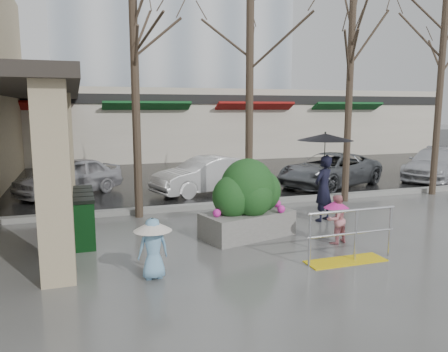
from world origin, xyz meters
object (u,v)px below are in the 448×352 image
tree_mideast (351,43)px  tree_east (444,32)px  car_b (206,175)px  child_blue (153,242)px  car_d (434,164)px  handrail (349,242)px  child_pink (336,216)px  planter (248,199)px  car_a (69,177)px  car_c (330,170)px  woman (324,165)px  news_boxes (84,216)px  tree_west (133,22)px  tree_midwest (250,24)px

tree_mideast → tree_east: bearing=-0.0°
tree_mideast → car_b: size_ratio=1.70×
child_blue → car_d: (12.85, 7.02, -0.03)m
handrail → child_blue: size_ratio=1.76×
handrail → child_pink: size_ratio=1.77×
planter → car_d: size_ratio=0.52×
planter → car_a: 7.52m
planter → car_b: bearing=83.9°
tree_east → child_pink: (-6.25, -3.73, -4.78)m
tree_east → car_c: tree_east is taller
car_b → car_d: 9.81m
tree_east → car_b: bearing=159.8°
woman → car_a: 8.59m
car_d → news_boxes: bearing=-107.0°
car_c → child_pink: bearing=-54.4°
tree_mideast → car_d: (6.00, 2.57, -4.23)m
woman → car_d: (7.99, 4.52, -0.84)m
tree_east → child_pink: size_ratio=6.71×
tree_east → car_b: tree_east is taller
tree_west → child_pink: bearing=-44.8°
child_pink → child_blue: child_blue is taller
woman → news_boxes: woman is taller
tree_midwest → planter: bearing=-112.3°
tree_mideast → woman: bearing=-135.6°
car_b → tree_west: bearing=-62.3°
handrail → news_boxes: bearing=147.0°
planter → car_b: size_ratio=0.59×
child_blue → car_d: car_d is taller
woman → child_pink: size_ratio=2.18×
tree_midwest → child_blue: (-3.55, -4.46, -4.58)m
planter → tree_mideast: bearing=30.8°
tree_west → tree_midwest: size_ratio=0.97×
tree_east → woman: (-5.49, -1.95, -3.91)m
woman → child_blue: bearing=1.1°
tree_east → car_b: 9.12m
tree_mideast → car_c: (0.96, 2.44, -4.23)m
tree_west → tree_east: tree_east is taller
tree_west → handrail: bearing=-55.0°
car_d → handrail: bearing=-85.1°
tree_mideast → woman: (-1.99, -1.95, -3.39)m
child_blue → car_c: bearing=-141.7°
tree_mideast → car_a: 10.08m
tree_west → child_pink: 6.93m
tree_midwest → car_c: tree_midwest is taller
tree_east → car_b: size_ratio=1.88×
child_blue → car_c: 10.42m
tree_west → tree_mideast: bearing=0.0°
child_pink → news_boxes: bearing=-37.3°
woman → news_boxes: bearing=-28.7°
car_b → car_c: size_ratio=0.84×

